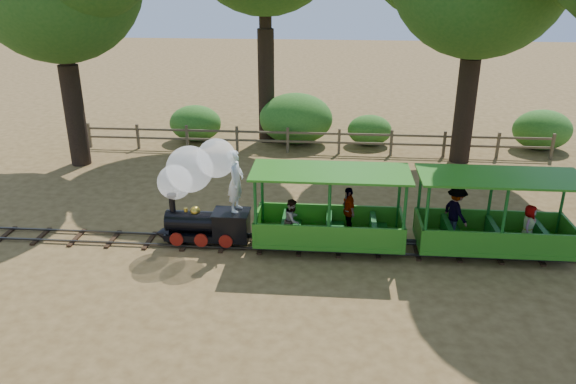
# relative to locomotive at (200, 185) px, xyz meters

# --- Properties ---
(ground) EXTENTS (90.00, 90.00, 0.00)m
(ground) POSITION_rel_locomotive_xyz_m (2.57, -0.08, -1.63)
(ground) COLOR olive
(ground) RESTS_ON ground
(track) EXTENTS (22.00, 1.00, 0.10)m
(track) POSITION_rel_locomotive_xyz_m (2.57, -0.08, -1.56)
(track) COLOR #3F3D3A
(track) RESTS_ON ground
(locomotive) EXTENTS (2.51, 1.18, 2.89)m
(locomotive) POSITION_rel_locomotive_xyz_m (0.00, 0.00, 0.00)
(locomotive) COLOR black
(locomotive) RESTS_ON ground
(carriage_front) EXTENTS (3.91, 1.60, 2.03)m
(carriage_front) POSITION_rel_locomotive_xyz_m (3.27, -0.09, -0.82)
(carriage_front) COLOR #2D7D1B
(carriage_front) RESTS_ON track
(carriage_rear) EXTENTS (3.91, 1.60, 2.03)m
(carriage_rear) POSITION_rel_locomotive_xyz_m (7.25, -0.03, -0.79)
(carriage_rear) COLOR #2D7D1B
(carriage_rear) RESTS_ON track
(fence) EXTENTS (18.10, 0.10, 1.00)m
(fence) POSITION_rel_locomotive_xyz_m (2.57, 7.92, -1.05)
(fence) COLOR brown
(fence) RESTS_ON ground
(shrub_west) EXTENTS (2.15, 1.66, 1.49)m
(shrub_west) POSITION_rel_locomotive_xyz_m (-2.40, 9.22, -0.89)
(shrub_west) COLOR #2D6B1E
(shrub_west) RESTS_ON ground
(shrub_mid_w) EXTENTS (2.99, 2.30, 2.07)m
(shrub_mid_w) POSITION_rel_locomotive_xyz_m (1.79, 9.22, -0.60)
(shrub_mid_w) COLOR #2D6B1E
(shrub_mid_w) RESTS_ON ground
(shrub_mid_e) EXTENTS (1.79, 1.37, 1.24)m
(shrub_mid_e) POSITION_rel_locomotive_xyz_m (4.80, 9.22, -1.01)
(shrub_mid_e) COLOR #2D6B1E
(shrub_mid_e) RESTS_ON ground
(shrub_east) EXTENTS (2.29, 1.76, 1.59)m
(shrub_east) POSITION_rel_locomotive_xyz_m (11.57, 9.22, -0.84)
(shrub_east) COLOR #2D6B1E
(shrub_east) RESTS_ON ground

